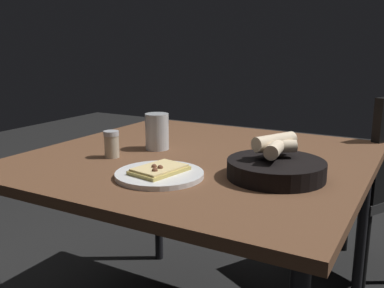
# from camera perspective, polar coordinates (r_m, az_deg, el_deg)

# --- Properties ---
(dining_table) EXTENTS (1.07, 1.05, 0.71)m
(dining_table) POSITION_cam_1_polar(r_m,az_deg,el_deg) (1.44, 0.80, -3.65)
(dining_table) COLOR brown
(dining_table) RESTS_ON ground
(pizza_plate) EXTENTS (0.25, 0.25, 0.04)m
(pizza_plate) POSITION_cam_1_polar(r_m,az_deg,el_deg) (1.20, -4.34, -3.90)
(pizza_plate) COLOR white
(pizza_plate) RESTS_ON dining_table
(bread_basket) EXTENTS (0.27, 0.27, 0.12)m
(bread_basket) POSITION_cam_1_polar(r_m,az_deg,el_deg) (1.20, 10.99, -2.84)
(bread_basket) COLOR black
(bread_basket) RESTS_ON dining_table
(beer_glass) EXTENTS (0.08, 0.08, 0.13)m
(beer_glass) POSITION_cam_1_polar(r_m,az_deg,el_deg) (1.50, -4.65, 1.42)
(beer_glass) COLOR silver
(beer_glass) RESTS_ON dining_table
(pepper_shaker) EXTENTS (0.05, 0.05, 0.09)m
(pepper_shaker) POSITION_cam_1_polar(r_m,az_deg,el_deg) (1.41, -10.59, -0.22)
(pepper_shaker) COLOR #BFB299
(pepper_shaker) RESTS_ON dining_table
(chair_near) EXTENTS (0.60, 0.60, 0.88)m
(chair_near) POSITION_cam_1_polar(r_m,az_deg,el_deg) (2.02, 23.20, -3.95)
(chair_near) COLOR #2C2C2C
(chair_near) RESTS_ON ground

